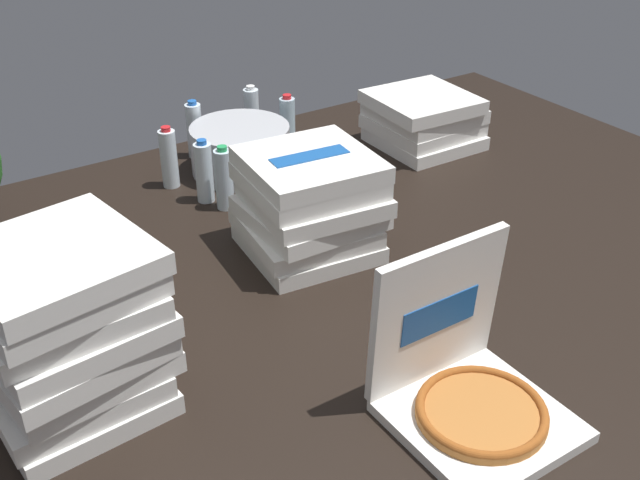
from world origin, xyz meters
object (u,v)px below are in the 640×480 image
pizza_stack_right_far (66,330)px  pizza_stack_center_far (309,205)px  water_bottle_0 (195,130)px  ice_bucket (241,149)px  open_pizza_box (467,385)px  water_bottle_5 (252,114)px  pizza_stack_left_far (423,120)px  water_bottle_3 (204,172)px  water_bottle_4 (224,179)px  water_bottle_6 (288,124)px  water_bottle_2 (169,158)px  water_bottle_1 (286,170)px

pizza_stack_right_far → pizza_stack_center_far: 0.82m
water_bottle_0 → ice_bucket: bearing=-68.6°
open_pizza_box → water_bottle_5: (0.35, 1.57, 0.02)m
pizza_stack_center_far → pizza_stack_left_far: size_ratio=1.07×
open_pizza_box → pizza_stack_left_far: 1.46m
water_bottle_3 → water_bottle_4: size_ratio=1.00×
pizza_stack_center_far → water_bottle_6: pizza_stack_center_far is taller
pizza_stack_center_far → water_bottle_2: (-0.17, 0.61, -0.05)m
water_bottle_3 → water_bottle_6: (0.44, 0.20, 0.00)m
water_bottle_6 → pizza_stack_center_far: bearing=-116.4°
pizza_stack_center_far → water_bottle_1: (0.11, 0.32, -0.05)m
water_bottle_2 → water_bottle_6: (0.49, 0.04, 0.00)m
water_bottle_6 → open_pizza_box: bearing=-106.3°
water_bottle_1 → water_bottle_6: same height
open_pizza_box → pizza_stack_right_far: pizza_stack_right_far is taller
pizza_stack_right_far → water_bottle_6: (1.10, 0.91, -0.09)m
pizza_stack_right_far → water_bottle_2: (0.61, 0.88, -0.09)m
water_bottle_0 → pizza_stack_right_far: bearing=-126.9°
water_bottle_0 → water_bottle_2: bearing=-135.6°
water_bottle_3 → pizza_stack_center_far: bearing=-75.5°
water_bottle_2 → water_bottle_0: bearing=44.4°
open_pizza_box → water_bottle_6: 1.47m
water_bottle_0 → water_bottle_5: size_ratio=1.00×
water_bottle_1 → water_bottle_3: size_ratio=1.00×
pizza_stack_center_far → water_bottle_5: (0.26, 0.81, -0.05)m
water_bottle_0 → water_bottle_5: 0.25m
water_bottle_0 → water_bottle_4: same height
water_bottle_5 → water_bottle_0: bearing=-174.8°
water_bottle_3 → water_bottle_5: same height
open_pizza_box → pizza_stack_left_far: (0.87, 1.18, 0.02)m
ice_bucket → water_bottle_5: water_bottle_5 is taller
water_bottle_6 → pizza_stack_right_far: bearing=-140.3°
pizza_stack_right_far → open_pizza_box: bearing=-36.0°
pizza_stack_center_far → water_bottle_6: bearing=63.6°
water_bottle_5 → water_bottle_6: 0.17m
pizza_stack_right_far → pizza_stack_center_far: bearing=18.9°
pizza_stack_right_far → water_bottle_6: pizza_stack_right_far is taller
pizza_stack_center_far → water_bottle_0: (0.01, 0.78, -0.05)m
water_bottle_3 → water_bottle_5: bearing=43.7°
water_bottle_1 → water_bottle_6: size_ratio=1.00×
water_bottle_4 → water_bottle_6: 0.50m
water_bottle_2 → water_bottle_3: (0.05, -0.16, 0.00)m
pizza_stack_right_far → water_bottle_3: size_ratio=1.87×
open_pizza_box → water_bottle_6: size_ratio=1.73×
pizza_stack_right_far → water_bottle_4: (0.69, 0.63, -0.09)m
water_bottle_2 → pizza_stack_left_far: bearing=-11.9°
ice_bucket → pizza_stack_left_far: bearing=-13.9°
pizza_stack_center_far → ice_bucket: bearing=81.3°
pizza_stack_center_far → water_bottle_4: 0.38m
open_pizza_box → water_bottle_2: open_pizza_box is taller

